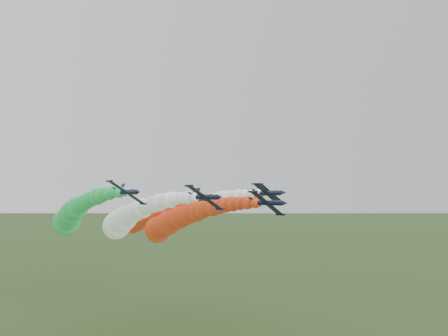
# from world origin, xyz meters

# --- Properties ---
(jet_lead) EXTENTS (14.74, 63.13, 15.33)m
(jet_lead) POSITION_xyz_m (4.29, 32.35, 33.21)
(jet_lead) COLOR black
(jet_lead) RESTS_ON ground
(jet_inner_left) EXTENTS (14.79, 63.18, 15.37)m
(jet_inner_left) POSITION_xyz_m (-5.63, 40.76, 34.11)
(jet_inner_left) COLOR black
(jet_inner_left) RESTS_ON ground
(jet_inner_right) EXTENTS (14.85, 63.24, 15.43)m
(jet_inner_right) POSITION_xyz_m (16.20, 44.61, 35.07)
(jet_inner_right) COLOR black
(jet_inner_right) RESTS_ON ground
(jet_outer_left) EXTENTS (14.85, 63.24, 15.44)m
(jet_outer_left) POSITION_xyz_m (-16.34, 52.81, 35.24)
(jet_outer_left) COLOR black
(jet_outer_left) RESTS_ON ground
(jet_outer_right) EXTENTS (13.97, 62.36, 14.55)m
(jet_outer_right) POSITION_xyz_m (24.22, 50.87, 35.57)
(jet_outer_right) COLOR black
(jet_outer_right) RESTS_ON ground
(jet_trail) EXTENTS (14.23, 62.61, 14.81)m
(jet_trail) POSITION_xyz_m (10.32, 59.89, 33.41)
(jet_trail) COLOR black
(jet_trail) RESTS_ON ground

